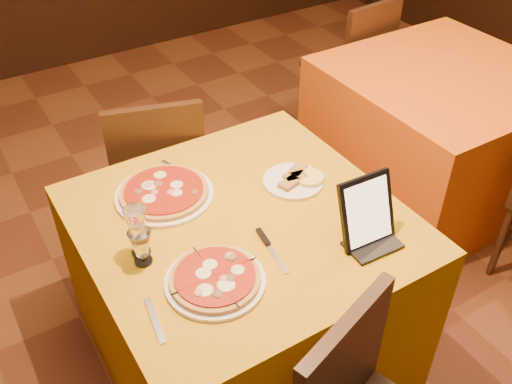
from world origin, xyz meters
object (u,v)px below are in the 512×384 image
wine_glass (138,231)px  tablet (367,211)px  water_glass (141,247)px  chair_main_far (157,170)px  side_table (436,134)px  pizza_far (164,193)px  pizza_near (215,280)px  chair_side_far (346,65)px  main_table (243,289)px

wine_glass → tablet: size_ratio=0.78×
water_glass → wine_glass: bearing=76.7°
chair_main_far → wine_glass: 0.96m
side_table → water_glass: 1.98m
pizza_far → tablet: (0.48, -0.56, 0.10)m
side_table → pizza_far: (-1.68, -0.17, 0.39)m
chair_main_far → wine_glass: wine_glass is taller
tablet → pizza_near: bearing=174.1°
pizza_far → tablet: bearing=-49.3°
chair_side_far → water_glass: (-1.88, -1.25, 0.36)m
pizza_far → wine_glass: 0.31m
pizza_near → pizza_far: bearing=84.5°
chair_side_far → tablet: (-1.20, -1.54, 0.41)m
side_table → pizza_far: size_ratio=2.99×
side_table → chair_side_far: chair_side_far is taller
pizza_near → water_glass: size_ratio=2.46×
chair_side_far → wine_glass: wine_glass is taller
pizza_far → water_glass: bearing=-125.9°
side_table → chair_side_far: 0.81m
side_table → pizza_near: size_ratio=3.45×
pizza_near → water_glass: bearing=126.9°
chair_side_far → pizza_far: chair_side_far is taller
main_table → pizza_near: pizza_near is taller
main_table → pizza_far: pizza_far is taller
main_table → chair_side_far: bearing=39.4°
main_table → water_glass: size_ratio=8.46×
chair_main_far → water_glass: chair_main_far is taller
pizza_far → pizza_near: bearing=-95.5°
chair_main_far → main_table: bearing=106.4°
main_table → pizza_near: 0.51m
main_table → tablet: (0.30, -0.31, 0.49)m
main_table → pizza_near: bearing=-135.1°
chair_main_far → wine_glass: (-0.37, -0.79, 0.39)m
chair_side_far → pizza_far: (-1.68, -0.98, 0.31)m
side_table → water_glass: size_ratio=8.46×
chair_side_far → tablet: tablet is taller
chair_side_far → pizza_near: chair_side_far is taller
chair_side_far → wine_glass: 2.26m
chair_side_far → pizza_near: bearing=34.6°
chair_main_far → chair_side_far: 1.56m
tablet → water_glass: bearing=160.1°
main_table → pizza_far: 0.50m
pizza_near → pizza_far: 0.49m
side_table → pizza_near: pizza_near is taller
chair_side_far → chair_main_far: bearing=10.0°
tablet → chair_side_far: bearing=54.9°
side_table → pizza_near: (-1.73, -0.65, 0.39)m
wine_glass → water_glass: bearing=-103.3°
main_table → pizza_far: size_ratio=2.99×
water_glass → main_table: bearing=3.3°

